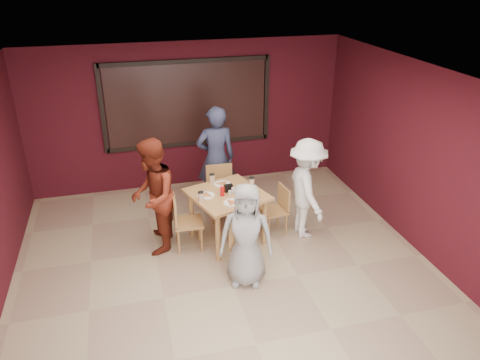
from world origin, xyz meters
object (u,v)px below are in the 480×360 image
object	(u,v)px
chair_front	(243,243)
dining_table	(227,199)
chair_back	(221,189)
diner_left	(153,197)
diner_front	(246,235)
chair_right	(278,207)
diner_right	(307,189)
diner_back	(216,158)
chair_left	(183,219)

from	to	relation	value
chair_front	dining_table	bearing A→B (deg)	91.37
chair_back	diner_left	distance (m)	1.44
chair_back	diner_front	world-z (taller)	diner_front
chair_right	chair_back	bearing A→B (deg)	137.31
diner_front	diner_left	size ratio (longest dim) A/B	0.83
dining_table	diner_right	bearing A→B (deg)	-6.71
dining_table	chair_back	distance (m)	0.80
chair_front	diner_left	bearing A→B (deg)	141.25
dining_table	diner_front	bearing A→B (deg)	-90.22
chair_front	diner_right	size ratio (longest dim) A/B	0.51
diner_back	diner_left	size ratio (longest dim) A/B	1.05
diner_right	dining_table	bearing A→B (deg)	84.73
diner_back	chair_back	bearing A→B (deg)	88.48
diner_back	diner_left	xyz separation A→B (m)	(-1.21, -1.11, -0.05)
dining_table	chair_front	world-z (taller)	dining_table
chair_right	diner_front	xyz separation A→B (m)	(-0.86, -1.16, 0.30)
chair_back	chair_left	xyz separation A→B (m)	(-0.77, -0.82, -0.03)
dining_table	diner_front	xyz separation A→B (m)	(-0.00, -1.11, 0.02)
chair_back	chair_right	xyz separation A→B (m)	(0.79, -0.73, -0.08)
chair_right	diner_right	size ratio (longest dim) A/B	0.49
chair_left	diner_front	bearing A→B (deg)	-56.44
chair_back	diner_left	bearing A→B (deg)	-148.96
diner_left	diner_right	distance (m)	2.40
dining_table	chair_right	world-z (taller)	dining_table
diner_front	chair_back	bearing A→B (deg)	105.43
diner_front	diner_back	xyz separation A→B (m)	(0.08, 2.28, 0.20)
diner_front	diner_back	world-z (taller)	diner_back
chair_front	chair_left	xyz separation A→B (m)	(-0.73, 0.82, 0.03)
chair_left	chair_right	size ratio (longest dim) A/B	1.12
chair_back	chair_left	world-z (taller)	chair_back
dining_table	chair_left	bearing A→B (deg)	-175.82
chair_left	dining_table	bearing A→B (deg)	4.18
chair_left	diner_back	size ratio (longest dim) A/B	0.47
dining_table	chair_back	world-z (taller)	dining_table
chair_left	diner_front	xyz separation A→B (m)	(0.70, -1.06, 0.24)
chair_left	diner_right	size ratio (longest dim) A/B	0.54
chair_front	chair_right	size ratio (longest dim) A/B	1.04
diner_left	chair_right	bearing A→B (deg)	100.53
chair_back	diner_right	world-z (taller)	diner_right
diner_back	chair_left	bearing A→B (deg)	57.55
chair_front	diner_back	bearing A→B (deg)	88.37
dining_table	diner_back	size ratio (longest dim) A/B	0.70
chair_right	diner_right	xyz separation A→B (m)	(0.41, -0.19, 0.37)
chair_right	diner_left	distance (m)	2.03
chair_right	diner_front	bearing A→B (deg)	-126.63
chair_front	diner_front	distance (m)	0.37
chair_right	diner_left	bearing A→B (deg)	179.71
dining_table	chair_back	size ratio (longest dim) A/B	1.41
chair_left	diner_right	world-z (taller)	diner_right
dining_table	diner_left	distance (m)	1.14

